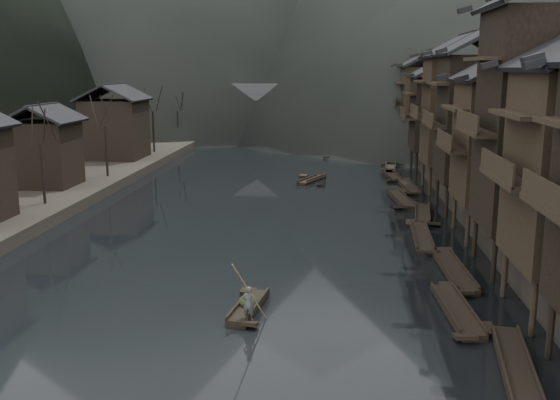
# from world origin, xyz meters

# --- Properties ---
(water) EXTENTS (300.00, 300.00, 0.00)m
(water) POSITION_xyz_m (0.00, 0.00, 0.00)
(water) COLOR black
(water) RESTS_ON ground
(stilt_houses) EXTENTS (9.00, 67.60, 17.00)m
(stilt_houses) POSITION_xyz_m (17.28, 18.71, 8.95)
(stilt_houses) COLOR black
(stilt_houses) RESTS_ON ground
(left_houses) EXTENTS (8.10, 53.20, 8.73)m
(left_houses) POSITION_xyz_m (-20.50, 20.12, 5.66)
(left_houses) COLOR black
(left_houses) RESTS_ON left_bank
(bare_trees) EXTENTS (3.66, 74.59, 7.32)m
(bare_trees) POSITION_xyz_m (-17.00, 27.27, 6.24)
(bare_trees) COLOR black
(bare_trees) RESTS_ON left_bank
(moored_sampans) EXTENTS (3.43, 75.56, 0.47)m
(moored_sampans) POSITION_xyz_m (12.13, 27.05, 0.20)
(moored_sampans) COLOR black
(moored_sampans) RESTS_ON water
(midriver_boats) EXTENTS (5.39, 23.88, 0.44)m
(midriver_boats) POSITION_xyz_m (4.28, 42.49, 0.20)
(midriver_boats) COLOR black
(midriver_boats) RESTS_ON water
(stone_bridge) EXTENTS (40.00, 6.00, 9.00)m
(stone_bridge) POSITION_xyz_m (-0.00, 72.00, 5.11)
(stone_bridge) COLOR #4C4C4F
(stone_bridge) RESTS_ON ground
(hero_sampan) EXTENTS (1.58, 4.75, 0.43)m
(hero_sampan) POSITION_xyz_m (1.50, -1.66, 0.20)
(hero_sampan) COLOR black
(hero_sampan) RESTS_ON water
(cargo_heap) EXTENTS (1.03, 1.35, 0.62)m
(cargo_heap) POSITION_xyz_m (1.47, -1.45, 0.74)
(cargo_heap) COLOR black
(cargo_heap) RESTS_ON hero_sampan
(boatman) EXTENTS (0.65, 0.48, 1.63)m
(boatman) POSITION_xyz_m (1.74, -3.29, 1.25)
(boatman) COLOR #535355
(boatman) RESTS_ON hero_sampan
(bamboo_pole) EXTENTS (1.57, 2.25, 3.85)m
(bamboo_pole) POSITION_xyz_m (1.94, -3.29, 3.99)
(bamboo_pole) COLOR #8C7A51
(bamboo_pole) RESTS_ON boatman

